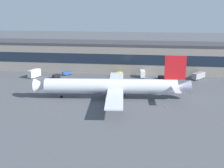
% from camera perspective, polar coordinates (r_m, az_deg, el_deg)
% --- Properties ---
extents(ground_plane, '(600.00, 600.00, 0.00)m').
position_cam_1_polar(ground_plane, '(123.97, -4.87, -2.57)').
color(ground_plane, '#4C4F54').
extents(terminal_building, '(150.07, 20.05, 16.16)m').
position_cam_1_polar(terminal_building, '(173.41, -1.10, 5.22)').
color(terminal_building, gray).
rests_on(terminal_building, ground_plane).
extents(airliner, '(62.30, 53.33, 17.50)m').
position_cam_1_polar(airliner, '(121.00, 0.17, -0.43)').
color(airliner, silver).
rests_on(airliner, ground_plane).
extents(catering_truck, '(4.88, 7.66, 4.15)m').
position_cam_1_polar(catering_truck, '(161.72, -14.38, 1.96)').
color(catering_truck, white).
rests_on(catering_truck, ground_plane).
extents(pushback_tractor, '(5.40, 4.07, 1.75)m').
position_cam_1_polar(pushback_tractor, '(155.70, 9.51, 1.27)').
color(pushback_tractor, black).
rests_on(pushback_tractor, ground_plane).
extents(belt_loader, '(4.56, 6.64, 1.95)m').
position_cam_1_polar(belt_loader, '(159.84, 1.01, 1.86)').
color(belt_loader, yellow).
rests_on(belt_loader, ground_plane).
extents(stair_truck, '(2.99, 6.21, 3.55)m').
position_cam_1_polar(stair_truck, '(158.34, 5.74, 1.97)').
color(stair_truck, white).
rests_on(stair_truck, ground_plane).
extents(fuel_truck, '(7.39, 8.34, 3.35)m').
position_cam_1_polar(fuel_truck, '(159.42, 15.81, 1.53)').
color(fuel_truck, gray).
rests_on(fuel_truck, ground_plane).
extents(follow_me_car, '(4.69, 4.10, 1.85)m').
position_cam_1_polar(follow_me_car, '(164.23, -8.43, 2.03)').
color(follow_me_car, '#2651A5').
rests_on(follow_me_car, ground_plane).
extents(baggage_tug, '(3.78, 4.07, 1.85)m').
position_cam_1_polar(baggage_tug, '(158.77, -10.36, 1.51)').
color(baggage_tug, black).
rests_on(baggage_tug, ground_plane).
extents(traffic_cone_0, '(0.57, 0.57, 0.72)m').
position_cam_1_polar(traffic_cone_0, '(113.93, 10.12, -4.14)').
color(traffic_cone_0, '#F2590C').
rests_on(traffic_cone_0, ground_plane).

